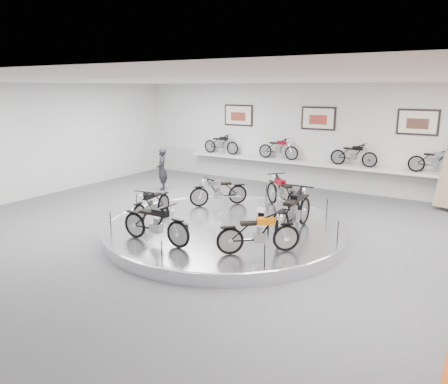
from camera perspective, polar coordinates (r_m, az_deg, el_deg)
The scene contains 22 objects.
floor at distance 11.46m, azimuth -0.64°, elevation -6.08°, with size 16.00×16.00×0.00m, color #545457.
ceiling at distance 10.80m, azimuth -0.69°, elevation 14.34°, with size 16.00×16.00×0.00m, color white.
wall_back at distance 17.21m, azimuth 12.14°, elevation 7.07°, with size 16.00×16.00×0.00m, color white.
wall_left at distance 16.66m, azimuth -24.62°, elevation 5.94°, with size 14.00×14.00×0.00m, color white.
dado_band at distance 17.41m, azimuth 11.88°, elevation 2.32°, with size 15.68×0.04×1.10m, color #BCBCBA.
display_platform at distance 11.66m, azimuth 0.16°, elevation -4.97°, with size 6.40×6.40×0.30m, color silver.
platform_rim at distance 11.62m, azimuth 0.16°, elevation -4.41°, with size 6.40×6.40×0.10m, color #B2B2BA.
shelf at distance 17.07m, azimuth 11.63°, elevation 3.65°, with size 11.00×0.55×0.10m, color silver.
poster_left at distance 18.60m, azimuth 1.89°, elevation 9.99°, with size 1.35×0.06×0.88m, color white.
poster_center at distance 17.11m, azimuth 12.21°, elevation 9.39°, with size 1.35×0.06×0.88m, color white.
poster_right at distance 16.25m, azimuth 23.98°, elevation 8.33°, with size 1.35×0.06×0.88m, color white.
shelf_bike_a at distance 18.86m, azimuth -0.38°, elevation 6.12°, with size 1.22×0.42×0.73m, color black, non-canonical shape.
shelf_bike_b at distance 17.58m, azimuth 7.10°, elevation 5.47°, with size 1.22×0.42×0.73m, color maroon, non-canonical shape.
shelf_bike_c at distance 16.55m, azimuth 16.57°, elevation 4.52°, with size 1.22×0.42×0.73m, color black, non-canonical shape.
shelf_bike_d at distance 16.05m, azimuth 25.87°, elevation 3.46°, with size 1.22×0.42×0.73m, color #A6A7AB, non-canonical shape.
bike_a at distance 10.96m, azimuth 9.13°, elevation -2.46°, with size 1.91×0.67×1.12m, color black, non-canonical shape.
bike_b at distance 13.06m, azimuth 7.62°, elevation -0.05°, with size 1.73×0.61×1.02m, color maroon, non-canonical shape.
bike_c at distance 13.37m, azimuth -0.71°, elevation 0.15°, with size 1.54×0.54×0.91m, color #A6A7AB, non-canonical shape.
bike_d at distance 12.03m, azimuth -9.45°, elevation -1.57°, with size 1.53×0.54×0.90m, color black, non-canonical shape.
bike_e at distance 10.27m, azimuth -8.92°, elevation -4.02°, with size 1.64×0.58×0.96m, color black, non-canonical shape.
bike_f at distance 9.56m, azimuth 4.53°, elevation -5.32°, with size 1.58×0.56×0.93m, color #CE6504, non-canonical shape.
visitor at distance 16.79m, azimuth -8.09°, elevation 2.95°, with size 0.59×0.38×1.60m, color black.
Camera 1 is at (5.84, -9.08, 3.85)m, focal length 35.00 mm.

